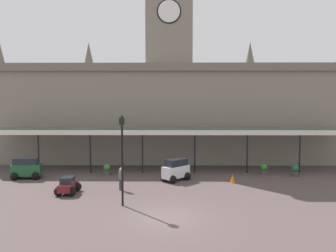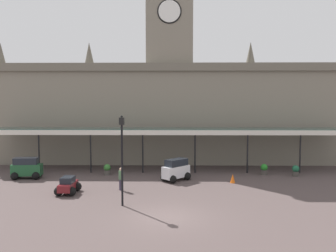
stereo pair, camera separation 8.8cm
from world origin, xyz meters
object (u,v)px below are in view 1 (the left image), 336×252
car_white_van (176,171)px  victorian_lamppost (122,151)px  planter_by_canopy (107,169)px  planter_near_kerb (295,171)px  car_maroon_sedan (68,186)px  pedestrian_near_entrance (121,178)px  planter_forecourt_centre (264,169)px  car_green_van (26,169)px  traffic_cone (233,178)px

car_white_van → victorian_lamppost: 8.00m
planter_by_canopy → planter_near_kerb: same height
car_maroon_sedan → pedestrian_near_entrance: pedestrian_near_entrance is taller
victorian_lamppost → planter_by_canopy: 9.70m
car_maroon_sedan → victorian_lamppost: (4.23, -2.75, 2.92)m
planter_forecourt_centre → pedestrian_near_entrance: bearing=-155.1°
car_maroon_sedan → car_green_van: (-4.91, 4.60, 0.30)m
victorian_lamppost → planter_by_canopy: size_ratio=5.82×
car_maroon_sedan → planter_by_canopy: size_ratio=2.14×
car_maroon_sedan → pedestrian_near_entrance: size_ratio=1.23×
planter_by_canopy → planter_forecourt_centre: size_ratio=1.00×
victorian_lamppost → planter_by_canopy: victorian_lamppost is taller
traffic_cone → planter_near_kerb: planter_near_kerb is taller
traffic_cone → planter_forecourt_centre: size_ratio=0.75×
car_maroon_sedan → planter_near_kerb: (17.98, 5.79, -0.01)m
planter_forecourt_centre → car_maroon_sedan: bearing=-157.5°
car_white_van → pedestrian_near_entrance: size_ratio=1.51×
pedestrian_near_entrance → planter_by_canopy: pedestrian_near_entrance is taller
car_maroon_sedan → traffic_cone: size_ratio=2.86×
car_white_van → victorian_lamppost: bearing=-116.6°
car_white_van → pedestrian_near_entrance: (-4.02, -3.15, 0.10)m
car_white_van → victorian_lamppost: victorian_lamppost is taller
victorian_lamppost → planter_near_kerb: size_ratio=5.82×
victorian_lamppost → pedestrian_near_entrance: bearing=100.0°
planter_by_canopy → planter_forecourt_centre: bearing=1.1°
car_white_van → pedestrian_near_entrance: car_white_van is taller
car_white_van → pedestrian_near_entrance: 5.11m
planter_forecourt_centre → planter_near_kerb: same height
car_white_van → planter_near_kerb: car_white_van is taller
victorian_lamppost → planter_by_canopy: bearing=106.8°
car_maroon_sedan → car_green_van: size_ratio=0.83×
car_green_van → planter_by_canopy: 6.64m
car_green_van → planter_by_canopy: car_green_van is taller
car_white_van → planter_by_canopy: size_ratio=2.62×
pedestrian_near_entrance → planter_near_kerb: (14.39, 4.92, -0.42)m
victorian_lamppost → planter_forecourt_centre: (11.19, 9.12, -2.93)m
planter_near_kerb → pedestrian_near_entrance: bearing=-161.1°
car_white_van → pedestrian_near_entrance: bearing=-141.9°
traffic_cone → planter_forecourt_centre: 4.54m
victorian_lamppost → traffic_cone: (7.87, 6.03, -3.06)m
traffic_cone → car_white_van: bearing=170.7°
car_white_van → planter_near_kerb: bearing=9.7°
planter_forecourt_centre → planter_near_kerb: size_ratio=1.00×
traffic_cone → car_maroon_sedan: bearing=-164.8°
car_green_van → planter_near_kerb: size_ratio=2.59×
car_white_van → planter_by_canopy: 6.41m
pedestrian_near_entrance → planter_near_kerb: pedestrian_near_entrance is taller
car_maroon_sedan → planter_forecourt_centre: car_maroon_sedan is taller
planter_near_kerb → victorian_lamppost: bearing=-148.2°
victorian_lamppost → car_maroon_sedan: bearing=147.0°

